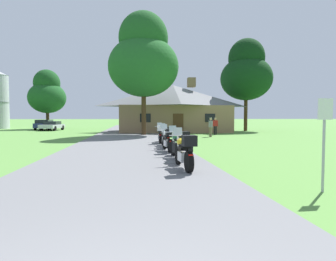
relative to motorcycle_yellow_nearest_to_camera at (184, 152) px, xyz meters
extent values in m
plane|color=#56893D|center=(-2.04, 12.75, -0.62)|extent=(500.00, 500.00, 0.00)
cube|color=slate|center=(-2.04, 10.75, -0.59)|extent=(6.40, 80.00, 0.06)
cylinder|color=black|center=(-0.06, 0.87, -0.24)|extent=(0.15, 0.65, 0.64)
cylinder|color=black|center=(0.03, -0.57, -0.24)|extent=(0.19, 0.65, 0.64)
cube|color=silver|center=(-0.01, 0.13, -0.18)|extent=(0.29, 0.58, 0.30)
ellipsoid|color=gold|center=(-0.03, 0.39, 0.27)|extent=(0.33, 0.54, 0.26)
cube|color=black|center=(0.00, -0.07, 0.18)|extent=(0.31, 0.54, 0.10)
cylinder|color=silver|center=(-0.05, 0.83, 0.46)|extent=(0.66, 0.07, 0.03)
cylinder|color=silver|center=(-0.06, 0.87, 0.12)|extent=(0.07, 0.24, 0.73)
cube|color=#B2BCC6|center=(-0.06, 0.93, 0.60)|extent=(0.33, 0.13, 0.27)
sphere|color=silver|center=(-0.05, 0.83, 0.32)|extent=(0.11, 0.11, 0.11)
cube|color=black|center=(0.04, -0.62, 0.40)|extent=(0.42, 0.38, 0.32)
cube|color=red|center=(0.05, -0.79, -0.01)|extent=(0.14, 0.04, 0.06)
cylinder|color=silver|center=(0.15, -0.24, -0.34)|extent=(0.10, 0.55, 0.07)
cylinder|color=black|center=(0.09, 3.09, -0.24)|extent=(0.19, 0.65, 0.64)
cylinder|color=black|center=(0.26, 1.66, -0.24)|extent=(0.23, 0.65, 0.64)
cube|color=silver|center=(0.18, 2.35, -0.18)|extent=(0.33, 0.59, 0.30)
ellipsoid|color=#195B33|center=(0.14, 2.61, 0.27)|extent=(0.36, 0.55, 0.26)
cube|color=black|center=(0.20, 2.16, 0.18)|extent=(0.34, 0.55, 0.10)
cylinder|color=silver|center=(0.09, 3.05, 0.46)|extent=(0.66, 0.11, 0.03)
cylinder|color=silver|center=(0.09, 3.09, 0.12)|extent=(0.09, 0.24, 0.73)
cube|color=#B2BCC6|center=(0.08, 3.15, 0.60)|extent=(0.33, 0.15, 0.27)
sphere|color=silver|center=(0.09, 3.05, 0.32)|extent=(0.11, 0.11, 0.11)
cube|color=black|center=(0.27, 1.61, 0.40)|extent=(0.44, 0.41, 0.32)
cube|color=red|center=(0.29, 1.44, -0.01)|extent=(0.14, 0.05, 0.06)
cylinder|color=silver|center=(0.36, 1.99, -0.34)|extent=(0.14, 0.55, 0.07)
cube|color=black|center=(0.00, 1.68, -0.06)|extent=(0.25, 0.42, 0.36)
cube|color=black|center=(0.51, 1.74, -0.06)|extent=(0.25, 0.42, 0.36)
cylinder|color=black|center=(-0.02, 5.49, -0.24)|extent=(0.16, 0.65, 0.64)
cylinder|color=black|center=(0.09, 4.05, -0.24)|extent=(0.20, 0.65, 0.64)
cube|color=silver|center=(0.04, 4.75, -0.18)|extent=(0.30, 0.58, 0.30)
ellipsoid|color=silver|center=(0.02, 5.01, 0.27)|extent=(0.34, 0.54, 0.26)
cube|color=black|center=(0.05, 4.55, 0.18)|extent=(0.32, 0.54, 0.10)
cylinder|color=silver|center=(-0.02, 5.45, 0.46)|extent=(0.66, 0.08, 0.03)
cylinder|color=silver|center=(-0.02, 5.49, 0.12)|extent=(0.08, 0.24, 0.73)
cube|color=#B2BCC6|center=(-0.02, 5.55, 0.60)|extent=(0.33, 0.13, 0.27)
sphere|color=silver|center=(-0.02, 5.45, 0.32)|extent=(0.11, 0.11, 0.11)
cube|color=black|center=(0.10, 4.00, 0.40)|extent=(0.43, 0.39, 0.32)
cube|color=red|center=(0.11, 3.83, -0.01)|extent=(0.14, 0.04, 0.06)
cylinder|color=silver|center=(0.21, 4.38, -0.34)|extent=(0.11, 0.55, 0.07)
cylinder|color=black|center=(0.13, 7.66, -0.24)|extent=(0.16, 0.65, 0.64)
cylinder|color=black|center=(0.24, 6.23, -0.24)|extent=(0.20, 0.65, 0.64)
cube|color=silver|center=(0.19, 6.92, -0.18)|extent=(0.30, 0.58, 0.30)
ellipsoid|color=#B2B5BC|center=(0.17, 7.18, 0.27)|extent=(0.34, 0.54, 0.26)
cube|color=black|center=(0.20, 6.73, 0.18)|extent=(0.32, 0.54, 0.10)
cylinder|color=silver|center=(0.13, 7.62, 0.46)|extent=(0.66, 0.08, 0.03)
cylinder|color=silver|center=(0.13, 7.66, 0.12)|extent=(0.08, 0.24, 0.73)
cube|color=#B2BCC6|center=(0.12, 7.72, 0.60)|extent=(0.33, 0.13, 0.27)
sphere|color=silver|center=(0.13, 7.62, 0.32)|extent=(0.11, 0.11, 0.11)
cube|color=black|center=(0.24, 6.18, 0.40)|extent=(0.43, 0.39, 0.32)
cube|color=red|center=(0.26, 6.01, -0.01)|extent=(0.14, 0.04, 0.06)
cylinder|color=silver|center=(0.35, 6.56, -0.34)|extent=(0.11, 0.55, 0.07)
cylinder|color=black|center=(0.16, 9.95, -0.24)|extent=(0.15, 0.65, 0.64)
cylinder|color=black|center=(0.07, 8.51, -0.24)|extent=(0.19, 0.65, 0.64)
cube|color=silver|center=(0.11, 9.21, -0.18)|extent=(0.29, 0.57, 0.30)
ellipsoid|color=#B2B5BC|center=(0.13, 9.47, 0.27)|extent=(0.33, 0.54, 0.26)
cube|color=black|center=(0.10, 9.01, 0.18)|extent=(0.31, 0.54, 0.10)
cylinder|color=silver|center=(0.15, 9.91, 0.46)|extent=(0.66, 0.07, 0.03)
cylinder|color=silver|center=(0.16, 9.95, 0.12)|extent=(0.07, 0.24, 0.73)
cube|color=#B2BCC6|center=(0.16, 10.01, 0.60)|extent=(0.33, 0.13, 0.27)
sphere|color=silver|center=(0.15, 9.91, 0.32)|extent=(0.11, 0.11, 0.11)
cube|color=silver|center=(0.07, 8.46, 0.40)|extent=(0.42, 0.38, 0.32)
cube|color=red|center=(0.06, 8.29, -0.01)|extent=(0.14, 0.04, 0.06)
cylinder|color=silver|center=(0.23, 8.82, -0.34)|extent=(0.10, 0.55, 0.07)
cube|color=#896B4C|center=(3.05, 23.53, 0.89)|extent=(12.28, 7.55, 3.01)
pyramid|color=slate|center=(3.05, 23.53, 3.64)|extent=(13.02, 8.00, 2.50)
cube|color=brown|center=(5.26, 23.53, 5.24)|extent=(0.90, 0.90, 1.10)
cube|color=#472D19|center=(3.05, 19.73, 0.43)|extent=(1.10, 0.08, 2.10)
cube|color=black|center=(-0.39, 19.73, 1.04)|extent=(1.10, 0.06, 0.90)
cube|color=black|center=(6.49, 19.73, 1.04)|extent=(1.10, 0.06, 0.90)
cylinder|color=black|center=(6.45, 17.42, -0.19)|extent=(0.14, 0.14, 0.86)
cylinder|color=black|center=(6.30, 17.53, -0.19)|extent=(0.14, 0.14, 0.86)
cube|color=#A8231E|center=(6.37, 17.47, 0.52)|extent=(0.42, 0.39, 0.56)
cylinder|color=#A8231E|center=(6.56, 17.34, 0.50)|extent=(0.09, 0.09, 0.58)
cylinder|color=#A8231E|center=(6.19, 17.61, 0.50)|extent=(0.09, 0.09, 0.58)
sphere|color=tan|center=(6.37, 17.47, 0.94)|extent=(0.21, 0.21, 0.21)
cylinder|color=#B2AD99|center=(6.37, 17.47, 1.04)|extent=(0.22, 0.22, 0.05)
cylinder|color=#75664C|center=(5.08, 14.73, -0.19)|extent=(0.14, 0.14, 0.86)
cylinder|color=#75664C|center=(5.11, 14.55, -0.19)|extent=(0.14, 0.14, 0.86)
cube|color=gray|center=(5.09, 14.64, 0.52)|extent=(0.28, 0.39, 0.56)
cylinder|color=gray|center=(5.05, 14.87, 0.50)|extent=(0.09, 0.09, 0.58)
cylinder|color=gray|center=(5.13, 14.41, 0.50)|extent=(0.09, 0.09, 0.58)
sphere|color=tan|center=(5.09, 14.64, 0.94)|extent=(0.21, 0.21, 0.21)
cylinder|color=#B2AD99|center=(5.09, 14.64, 1.04)|extent=(0.22, 0.22, 0.05)
cylinder|color=#9EA0A5|center=(2.70, -2.84, 0.43)|extent=(0.06, 0.06, 2.10)
cube|color=silver|center=(2.70, -2.86, 1.28)|extent=(0.36, 0.02, 0.48)
cylinder|color=#422D19|center=(-14.08, 33.26, 0.94)|extent=(0.44, 0.44, 3.11)
ellipsoid|color=#194C1E|center=(-14.08, 33.26, 3.94)|extent=(5.27, 5.27, 4.48)
ellipsoid|color=#16441B|center=(-14.08, 33.26, 6.05)|extent=(3.69, 3.69, 3.95)
cylinder|color=#422D19|center=(12.48, 24.48, 1.79)|extent=(0.44, 0.44, 4.82)
ellipsoid|color=#0F3314|center=(12.48, 24.48, 5.97)|extent=(6.41, 6.41, 5.44)
ellipsoid|color=black|center=(12.48, 24.48, 8.53)|extent=(4.48, 4.48, 4.80)
cylinder|color=#422D19|center=(-0.63, 17.52, 1.70)|extent=(0.44, 0.44, 4.65)
ellipsoid|color=#1E5623|center=(-0.63, 17.52, 5.85)|extent=(6.62, 6.62, 5.63)
ellipsoid|color=#1B4E20|center=(-0.63, 17.52, 8.50)|extent=(4.63, 4.63, 4.96)
cube|color=navy|center=(-13.63, 30.48, 0.00)|extent=(2.14, 4.71, 0.60)
cube|color=black|center=(-13.62, 30.28, 0.54)|extent=(1.83, 3.32, 0.48)
cylinder|color=black|center=(-14.57, 31.84, -0.30)|extent=(0.26, 0.65, 0.64)
cylinder|color=black|center=(-12.88, 31.96, -0.30)|extent=(0.26, 0.65, 0.64)
cylinder|color=black|center=(-14.38, 29.00, -0.30)|extent=(0.26, 0.65, 0.64)
cylinder|color=black|center=(-12.69, 29.11, -0.30)|extent=(0.26, 0.65, 0.64)
cube|color=#ADAFB7|center=(-12.17, 28.72, -0.07)|extent=(2.30, 4.38, 0.46)
cube|color=black|center=(-12.16, 28.82, 0.37)|extent=(1.82, 2.06, 0.42)
cylinder|color=black|center=(-12.86, 30.11, -0.30)|extent=(0.29, 0.66, 0.64)
cylinder|color=black|center=(-11.18, 29.92, -0.30)|extent=(0.29, 0.66, 0.64)
cylinder|color=black|center=(-13.16, 27.52, -0.30)|extent=(0.29, 0.66, 0.64)
cylinder|color=black|center=(-11.47, 27.33, -0.30)|extent=(0.29, 0.66, 0.64)
camera|label=1|loc=(-1.60, -8.53, 1.09)|focal=29.16mm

